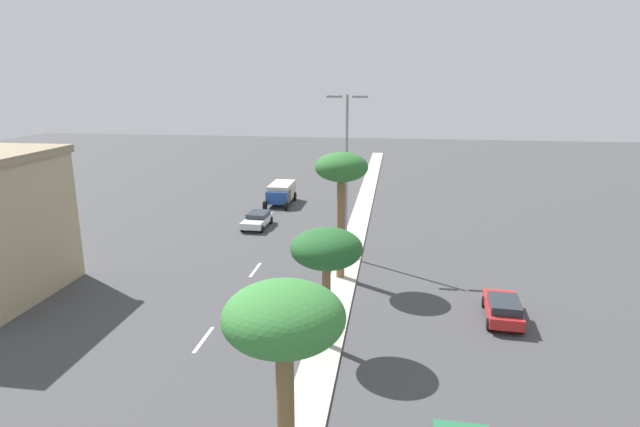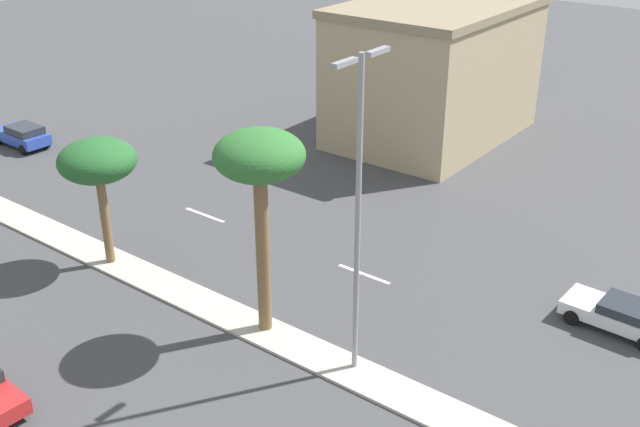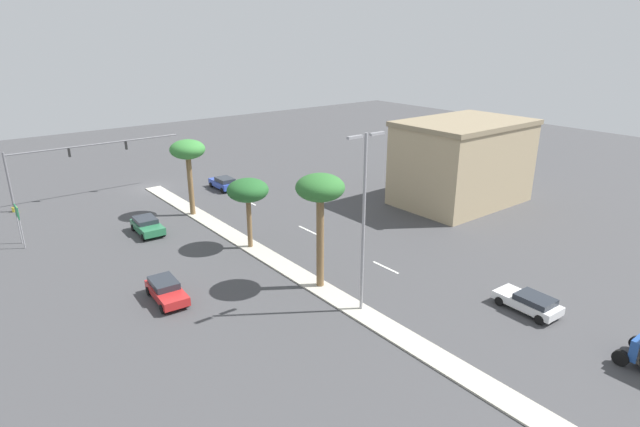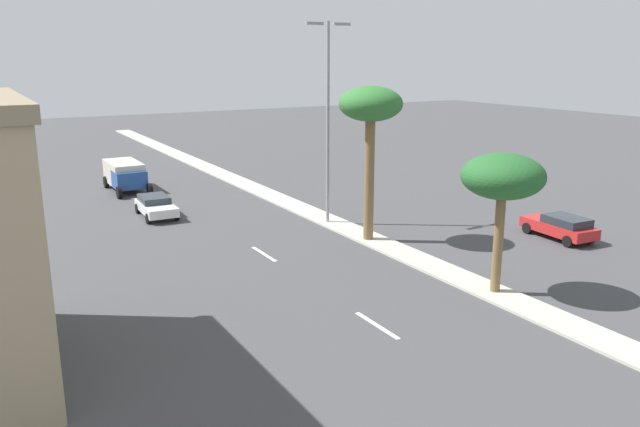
% 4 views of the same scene
% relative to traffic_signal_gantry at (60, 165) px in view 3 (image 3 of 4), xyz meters
% --- Properties ---
extents(ground_plane, '(160.00, 160.00, 0.00)m').
position_rel_traffic_signal_gantry_xyz_m(ground_plane, '(-9.57, 36.36, -4.23)').
color(ground_plane, '#424244').
extents(median_curb, '(1.80, 92.20, 0.12)m').
position_rel_traffic_signal_gantry_xyz_m(median_curb, '(-9.57, 46.60, -4.17)').
color(median_curb, '#B7B2A3').
rests_on(median_curb, ground).
extents(lane_stripe_rear, '(0.20, 2.80, 0.01)m').
position_rel_traffic_signal_gantry_xyz_m(lane_stripe_rear, '(-15.86, 4.50, -4.23)').
color(lane_stripe_rear, silver).
rests_on(lane_stripe_rear, ground).
extents(lane_stripe_far, '(0.20, 2.80, 0.01)m').
position_rel_traffic_signal_gantry_xyz_m(lane_stripe_far, '(-15.86, 12.30, -4.23)').
color(lane_stripe_far, silver).
rests_on(lane_stripe_far, ground).
extents(lane_stripe_outboard, '(0.20, 2.80, 0.01)m').
position_rel_traffic_signal_gantry_xyz_m(lane_stripe_outboard, '(-15.86, 23.09, -4.23)').
color(lane_stripe_outboard, silver).
rests_on(lane_stripe_outboard, ground).
extents(lane_stripe_left, '(0.20, 2.80, 0.01)m').
position_rel_traffic_signal_gantry_xyz_m(lane_stripe_left, '(-15.86, 33.38, -4.23)').
color(lane_stripe_left, silver).
rests_on(lane_stripe_left, ground).
extents(traffic_signal_gantry, '(18.48, 0.53, 6.29)m').
position_rel_traffic_signal_gantry_xyz_m(traffic_signal_gantry, '(0.00, 0.00, 0.00)').
color(traffic_signal_gantry, slate).
rests_on(traffic_signal_gantry, ground).
extents(directional_road_sign, '(0.10, 1.60, 3.67)m').
position_rel_traffic_signal_gantry_xyz_m(directional_road_sign, '(5.93, 10.71, -1.55)').
color(directional_road_sign, gray).
rests_on(directional_road_sign, ground).
extents(commercial_building, '(13.96, 9.46, 8.93)m').
position_rel_traffic_signal_gantry_xyz_m(commercial_building, '(-34.10, 26.39, 0.24)').
color(commercial_building, tan).
rests_on(commercial_building, ground).
extents(palm_tree_right, '(3.44, 3.44, 7.64)m').
position_rel_traffic_signal_gantry_xyz_m(palm_tree_right, '(-9.22, 12.37, 2.33)').
color(palm_tree_right, brown).
rests_on(palm_tree_right, median_curb).
extents(palm_tree_left, '(3.50, 3.50, 6.04)m').
position_rel_traffic_signal_gantry_xyz_m(palm_tree_left, '(-9.48, 23.30, 0.88)').
color(palm_tree_left, brown).
rests_on(palm_tree_left, median_curb).
extents(palm_tree_center, '(3.42, 3.42, 8.40)m').
position_rel_traffic_signal_gantry_xyz_m(palm_tree_center, '(-9.78, 32.70, 3.01)').
color(palm_tree_center, brown).
rests_on(palm_tree_center, median_curb).
extents(street_lamp_inboard, '(2.90, 0.24, 11.85)m').
position_rel_traffic_signal_gantry_xyz_m(street_lamp_inboard, '(-9.86, 37.04, 2.68)').
color(street_lamp_inboard, gray).
rests_on(street_lamp_inboard, median_curb).
extents(sedan_red_inboard, '(2.15, 4.40, 1.37)m').
position_rel_traffic_signal_gantry_xyz_m(sedan_red_inboard, '(-0.15, 27.66, -3.50)').
color(sedan_red_inboard, red).
rests_on(sedan_red_inboard, ground).
extents(sedan_blue_trailing, '(2.01, 4.24, 1.47)m').
position_rel_traffic_signal_gantry_xyz_m(sedan_blue_trailing, '(-16.06, 6.14, -3.45)').
color(sedan_blue_trailing, '#2D47AD').
rests_on(sedan_blue_trailing, ground).
extents(sedan_white_leading, '(2.12, 4.31, 1.27)m').
position_rel_traffic_signal_gantry_xyz_m(sedan_white_leading, '(-18.53, 44.07, -3.54)').
color(sedan_white_leading, silver).
rests_on(sedan_white_leading, ground).
extents(sedan_green_outboard, '(2.25, 4.31, 1.39)m').
position_rel_traffic_signal_gantry_xyz_m(sedan_green_outboard, '(-3.74, 14.46, -3.48)').
color(sedan_green_outboard, '#287047').
rests_on(sedan_green_outboard, ground).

